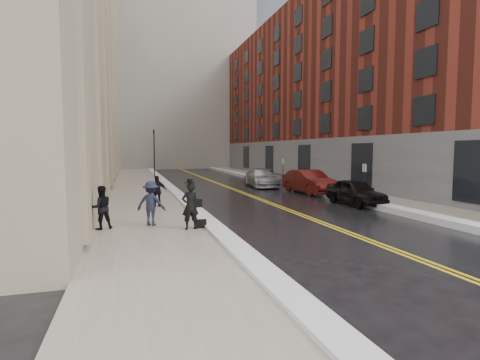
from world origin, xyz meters
TOP-DOWN VIEW (x-y plane):
  - ground at (0.00, 0.00)m, footprint 160.00×160.00m
  - sidewalk_left at (-4.50, 16.00)m, footprint 4.00×64.00m
  - sidewalk_right at (9.00, 16.00)m, footprint 3.00×64.00m
  - lane_stripe_a at (2.38, 16.00)m, footprint 0.12×64.00m
  - lane_stripe_b at (2.62, 16.00)m, footprint 0.12×64.00m
  - snow_ridge_left at (-2.20, 16.00)m, footprint 0.70×60.80m
  - snow_ridge_right at (7.15, 16.00)m, footprint 0.85×60.80m
  - building_right at (17.50, 23.00)m, footprint 14.00×50.00m
  - tower_far_center at (1.00, 56.00)m, footprint 28.00×16.00m
  - tower_far_right at (14.00, 66.00)m, footprint 22.00×18.00m
  - tower_far_left at (-12.00, 72.00)m, footprint 22.00×18.00m
  - traffic_signal at (-2.60, 30.00)m, footprint 0.18×0.15m
  - parking_sign_near at (7.90, 8.00)m, footprint 0.06×0.35m
  - parking_sign_far at (7.90, 20.00)m, footprint 0.06×0.35m
  - car_black at (6.80, 7.20)m, footprint 1.71×4.20m
  - car_maroon at (6.80, 12.78)m, footprint 2.12×5.12m
  - car_silver_near at (5.20, 18.15)m, footprint 2.45×5.24m
  - car_silver_far at (6.77, 20.75)m, footprint 2.38×4.86m
  - pedestrian_main at (-3.09, 2.74)m, footprint 0.67×0.48m
  - pedestrian_a at (-6.20, 3.66)m, footprint 0.92×0.80m
  - pedestrian_b at (-4.41, 3.87)m, footprint 1.26×1.00m
  - pedestrian_c at (-3.84, 8.60)m, footprint 0.98×0.54m

SIDE VIEW (x-z plane):
  - ground at x=0.00m, z-range 0.00..0.00m
  - lane_stripe_a at x=2.38m, z-range 0.00..0.01m
  - lane_stripe_b at x=2.62m, z-range 0.00..0.01m
  - sidewalk_left at x=-4.50m, z-range 0.00..0.15m
  - sidewalk_right at x=9.00m, z-range 0.00..0.15m
  - snow_ridge_left at x=-2.20m, z-range 0.00..0.26m
  - snow_ridge_right at x=7.15m, z-range 0.00..0.30m
  - car_silver_far at x=6.77m, z-range 0.00..1.33m
  - car_black at x=6.80m, z-range 0.00..1.43m
  - car_silver_near at x=5.20m, z-range 0.00..1.48m
  - car_maroon at x=6.80m, z-range 0.00..1.65m
  - pedestrian_c at x=-3.84m, z-range 0.15..1.74m
  - pedestrian_a at x=-6.20m, z-range 0.15..1.74m
  - pedestrian_b at x=-4.41m, z-range 0.15..1.85m
  - pedestrian_main at x=-3.09m, z-range 0.15..1.86m
  - parking_sign_near at x=7.90m, z-range 0.24..2.47m
  - parking_sign_far at x=7.90m, z-range 0.24..2.47m
  - traffic_signal at x=-2.60m, z-range 0.48..5.68m
  - building_right at x=17.50m, z-range 0.00..18.00m
  - tower_far_right at x=14.00m, z-range 0.00..44.00m
  - tower_far_center at x=1.00m, z-range 0.00..52.00m
  - tower_far_left at x=-12.00m, z-range 0.00..60.00m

